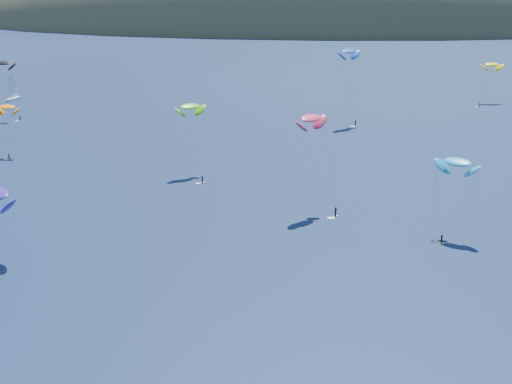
% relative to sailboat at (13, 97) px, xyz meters
% --- Properties ---
extents(island, '(730.00, 300.00, 210.00)m').
position_rel_sailboat_xyz_m(island, '(140.41, 353.76, -11.64)').
color(island, '#3D3526').
rests_on(island, ground).
extents(sailboat, '(8.81, 7.61, 10.60)m').
position_rel_sailboat_xyz_m(sailboat, '(0.00, 0.00, 0.00)').
color(sailboat, silver).
rests_on(sailboat, ground).
extents(kitesurfer_1, '(7.54, 8.78, 14.37)m').
position_rel_sailboat_xyz_m(kitesurfer_1, '(27.87, -72.60, 11.45)').
color(kitesurfer_1, yellow).
rests_on(kitesurfer_1, ground).
extents(kitesurfer_3, '(8.56, 13.61, 18.01)m').
position_rel_sailboat_xyz_m(kitesurfer_3, '(77.68, -86.06, 14.91)').
color(kitesurfer_3, yellow).
rests_on(kitesurfer_3, ground).
extents(kitesurfer_4, '(9.04, 10.02, 24.50)m').
position_rel_sailboat_xyz_m(kitesurfer_4, '(118.21, -30.02, 21.12)').
color(kitesurfer_4, yellow).
rests_on(kitesurfer_4, ground).
extents(kitesurfer_5, '(8.89, 9.85, 16.03)m').
position_rel_sailboat_xyz_m(kitesurfer_5, '(132.24, -123.38, 12.82)').
color(kitesurfer_5, yellow).
rests_on(kitesurfer_5, ground).
extents(kitesurfer_9, '(10.13, 10.32, 21.19)m').
position_rel_sailboat_xyz_m(kitesurfer_9, '(105.60, -110.97, 17.90)').
color(kitesurfer_9, yellow).
rests_on(kitesurfer_9, ground).
extents(kitesurfer_11, '(10.42, 12.99, 15.41)m').
position_rel_sailboat_xyz_m(kitesurfer_11, '(171.40, 7.55, 12.28)').
color(kitesurfer_11, yellow).
rests_on(kitesurfer_11, ground).
extents(kitesurfer_12, '(10.07, 6.79, 19.72)m').
position_rel_sailboat_xyz_m(kitesurfer_12, '(10.10, -29.74, 16.61)').
color(kitesurfer_12, yellow).
rests_on(kitesurfer_12, ground).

